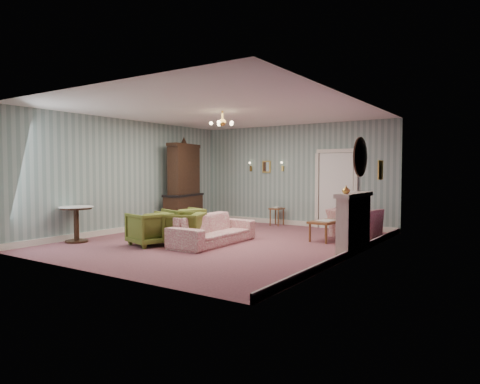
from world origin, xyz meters
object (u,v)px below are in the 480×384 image
Objects in this scene: olive_chair_a at (149,227)px; coffee_table at (326,230)px; side_table_black at (361,228)px; dresser at (184,182)px; fireplace at (354,223)px; wingback_chair at (354,218)px; olive_chair_b at (185,227)px; sofa_chintz at (213,224)px; olive_chair_c at (184,222)px; pedestal_table at (76,224)px.

olive_chair_a is 0.87× the size of coffee_table.
side_table_black reaches higher than coffee_table.
dresser is 4.33× the size of side_table_black.
wingback_chair is at bearing 108.68° from fireplace.
olive_chair_b is 0.36× the size of sofa_chintz.
olive_chair_b is 1.34× the size of side_table_black.
wingback_chair reaches higher than olive_chair_a.
olive_chair_c is at bearing -158.26° from olive_chair_b.
side_table_black is at bearing -49.06° from sofa_chintz.
olive_chair_b is 0.96× the size of pedestal_table.
fireplace is at bearing 121.20° from wingback_chair.
dresser is 3.62m from pedestal_table.
olive_chair_b is at bearing 134.53° from sofa_chintz.
wingback_chair is 1.31× the size of pedestal_table.
pedestal_table is at bearing -157.68° from fireplace.
pedestal_table reaches higher than olive_chair_a.
fireplace reaches higher than coffee_table.
wingback_chair is 6.38m from pedestal_table.
olive_chair_c is 2.59m from dresser.
olive_chair_a is 1.07m from olive_chair_c.
sofa_chintz is (0.99, -0.17, 0.03)m from olive_chair_c.
sofa_chintz is 3.42m from wingback_chair.
fireplace is (3.28, 1.20, 0.19)m from olive_chair_b.
coffee_table is at bearing -47.49° from sofa_chintz.
fireplace reaches higher than sofa_chintz.
olive_chair_a is at bearing -156.77° from fireplace.
dresser reaches higher than side_table_black.
wingback_chair is 1.16× the size of coffee_table.
side_table_black is (5.10, 0.25, -0.96)m from dresser.
wingback_chair is at bearing 39.90° from pedestal_table.
olive_chair_b reaches higher than side_table_black.
dresser is (-1.61, 1.85, 0.85)m from olive_chair_c.
coffee_table is 5.58m from pedestal_table.
fireplace is at bearing 88.78° from olive_chair_b.
olive_chair_c reaches higher than coffee_table.
sofa_chintz is 3.37m from side_table_black.
wingback_chair is at bearing -4.08° from dresser.
side_table_black is at bearing 111.50° from olive_chair_b.
fireplace is (0.62, -1.83, 0.12)m from wingback_chair.
sofa_chintz is 0.87× the size of dresser.
olive_chair_b is 0.86× the size of coffee_table.
fireplace is at bearing -76.74° from side_table_black.
olive_chair_c is 0.89× the size of coffee_table.
fireplace is at bearing 22.32° from pedestal_table.
olive_chair_b is 3.98m from side_table_black.
dresser is 3.11× the size of pedestal_table.
olive_chair_c is 1.01m from sofa_chintz.
olive_chair_c is at bearing 78.89° from sofa_chintz.
sofa_chintz reaches higher than side_table_black.
side_table_black is at bearing 139.97° from olive_chair_c.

